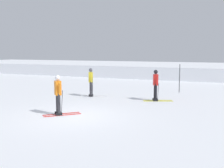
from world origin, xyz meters
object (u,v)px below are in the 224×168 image
at_px(skier_red, 156,84).
at_px(trail_marker_pole, 180,78).
at_px(skier_orange, 58,94).
at_px(skier_yellow, 91,81).

relative_size(skier_red, trail_marker_pole, 0.92).
bearing_deg(trail_marker_pole, skier_red, -100.26).
relative_size(skier_orange, trail_marker_pole, 0.92).
bearing_deg(skier_orange, skier_yellow, 101.35).
bearing_deg(skier_orange, trail_marker_pole, 67.15).
relative_size(skier_yellow, skier_red, 1.00).
distance_m(skier_orange, trail_marker_pole, 9.34).
bearing_deg(skier_yellow, skier_orange, -78.65).
distance_m(skier_yellow, skier_red, 3.93).
xyz_separation_m(skier_yellow, trail_marker_pole, (4.60, 3.77, 0.02)).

